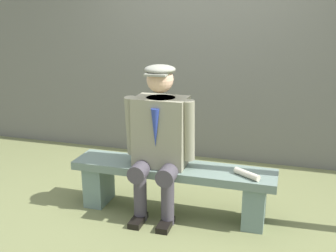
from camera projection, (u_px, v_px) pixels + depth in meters
name	position (u px, v px, depth m)	size (l,w,h in m)	color
ground_plane	(172.00, 212.00, 3.63)	(30.00, 30.00, 0.00)	olive
bench	(173.00, 181.00, 3.54)	(1.76, 0.36, 0.44)	slate
seated_man	(160.00, 136.00, 3.42)	(0.60, 0.53, 1.30)	gray
rolled_magazine	(247.00, 174.00, 3.26)	(0.05, 0.05, 0.23)	beige
stadium_wall	(210.00, 55.00, 4.72)	(12.00, 0.24, 2.43)	slate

